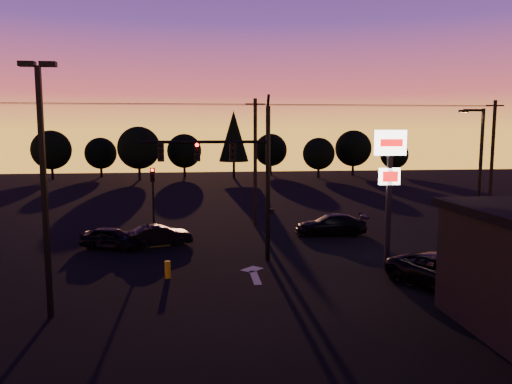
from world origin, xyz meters
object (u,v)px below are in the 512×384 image
at_px(streetlight, 479,172).
at_px(car_mid, 159,236).
at_px(traffic_signal_mast, 237,167).
at_px(car_left, 112,238).
at_px(suv_parked, 445,273).
at_px(secondary_signal, 153,191).
at_px(pylon_sign, 390,170).
at_px(parking_lot_light, 43,174).
at_px(car_right, 331,225).
at_px(bollard, 168,269).

height_order(streetlight, car_mid, streetlight).
height_order(traffic_signal_mast, car_left, traffic_signal_mast).
relative_size(car_left, suv_parked, 0.72).
xyz_separation_m(secondary_signal, pylon_sign, (12.00, -9.99, 2.05)).
bearing_deg(parking_lot_light, traffic_signal_mast, 43.37).
bearing_deg(streetlight, car_right, 149.42).
relative_size(bollard, car_right, 0.17).
bearing_deg(bollard, suv_parked, -14.21).
bearing_deg(pylon_sign, traffic_signal_mast, 160.64).
bearing_deg(suv_parked, car_left, 123.91).
xyz_separation_m(car_mid, car_right, (10.88, 1.87, 0.05)).
xyz_separation_m(pylon_sign, streetlight, (6.91, 4.00, -0.49)).
xyz_separation_m(traffic_signal_mast, pylon_sign, (7.10, -2.49, -0.02)).
distance_m(pylon_sign, bollard, 11.45).
relative_size(traffic_signal_mast, car_mid, 2.28).
distance_m(car_mid, suv_parked, 16.00).
bearing_deg(car_mid, pylon_sign, -137.91).
bearing_deg(pylon_sign, parking_lot_light, -162.77).
relative_size(secondary_signal, car_left, 1.17).
distance_m(parking_lot_light, car_left, 11.54).
xyz_separation_m(pylon_sign, car_mid, (-11.39, 6.51, -4.30)).
xyz_separation_m(streetlight, car_right, (-7.41, 4.38, -3.75)).
xyz_separation_m(bollard, car_right, (10.02, 8.45, 0.27)).
height_order(secondary_signal, car_right, secondary_signal).
height_order(secondary_signal, suv_parked, secondary_signal).
height_order(bollard, car_right, car_right).
bearing_deg(streetlight, suv_parked, -127.75).
xyz_separation_m(car_right, suv_parked, (1.92, -11.48, 0.05)).
distance_m(car_left, suv_parked, 17.96).
bearing_deg(car_left, parking_lot_light, -159.47).
height_order(pylon_sign, car_right, pylon_sign).
relative_size(bollard, suv_parked, 0.15).
xyz_separation_m(traffic_signal_mast, bollard, (-3.43, -2.56, -4.54)).
xyz_separation_m(car_left, suv_parked, (15.46, -9.15, 0.09)).
relative_size(bollard, car_left, 0.22).
bearing_deg(car_left, traffic_signal_mast, -94.14).
xyz_separation_m(traffic_signal_mast, streetlight, (14.01, 1.51, -0.52)).
xyz_separation_m(streetlight, car_mid, (-18.30, 2.51, -3.80)).
relative_size(streetlight, suv_parked, 1.55).
relative_size(traffic_signal_mast, parking_lot_light, 0.94).
height_order(traffic_signal_mast, bollard, traffic_signal_mast).
bearing_deg(car_left, pylon_sign, -90.31).
xyz_separation_m(secondary_signal, suv_parked, (13.42, -13.08, -2.14)).
bearing_deg(parking_lot_light, suv_parked, 5.04).
relative_size(parking_lot_light, streetlight, 1.14).
bearing_deg(traffic_signal_mast, bollard, -143.21).
bearing_deg(parking_lot_light, car_left, 87.50).
relative_size(pylon_sign, bollard, 8.50).
bearing_deg(traffic_signal_mast, suv_parked, -33.28).
bearing_deg(secondary_signal, parking_lot_light, -99.79).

